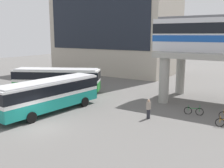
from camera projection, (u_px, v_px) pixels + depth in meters
The scene contains 6 objects.
ground_plane at pixel (109, 102), 29.38m from camera, with size 120.00×120.00×0.00m, color #605E5B.
station_building at pixel (115, 26), 51.33m from camera, with size 23.60×12.61×18.13m.
bus_main at pixel (50, 92), 25.01m from camera, with size 3.42×11.21×3.22m.
bus_secondary at pixel (57, 78), 33.18m from camera, with size 10.96×7.36×3.22m.
bicycle_green at pixel (194, 111), 24.51m from camera, with size 1.75×0.48×1.04m.
pedestrian_near_building at pixel (148, 110), 23.30m from camera, with size 0.32×0.43×1.79m.
Camera 1 is at (15.81, -13.68, 7.52)m, focal length 41.41 mm.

